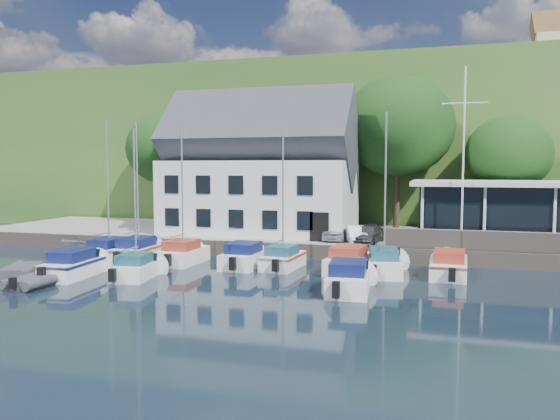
# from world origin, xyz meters

# --- Properties ---
(ground) EXTENTS (180.00, 180.00, 0.00)m
(ground) POSITION_xyz_m (0.00, 0.00, 0.00)
(ground) COLOR black
(ground) RESTS_ON ground
(quay) EXTENTS (60.00, 13.00, 1.00)m
(quay) POSITION_xyz_m (0.00, 17.50, 0.50)
(quay) COLOR gray
(quay) RESTS_ON ground
(quay_face) EXTENTS (60.00, 0.30, 1.00)m
(quay_face) POSITION_xyz_m (0.00, 11.00, 0.50)
(quay_face) COLOR #6B5F55
(quay_face) RESTS_ON ground
(hillside) EXTENTS (160.00, 75.00, 16.00)m
(hillside) POSITION_xyz_m (0.00, 62.00, 8.00)
(hillside) COLOR #274C1C
(hillside) RESTS_ON ground
(field_patch) EXTENTS (50.00, 30.00, 0.30)m
(field_patch) POSITION_xyz_m (8.00, 70.00, 16.15)
(field_patch) COLOR #536331
(field_patch) RESTS_ON hillside
(harbor_building) EXTENTS (14.40, 8.20, 8.70)m
(harbor_building) POSITION_xyz_m (-7.00, 16.50, 5.35)
(harbor_building) COLOR silver
(harbor_building) RESTS_ON quay
(club_pavilion) EXTENTS (13.20, 7.20, 4.10)m
(club_pavilion) POSITION_xyz_m (11.00, 16.00, 3.05)
(club_pavilion) COLOR black
(club_pavilion) RESTS_ON quay
(seawall) EXTENTS (18.00, 0.50, 1.20)m
(seawall) POSITION_xyz_m (12.00, 11.40, 1.60)
(seawall) COLOR #6B5F55
(seawall) RESTS_ON quay
(gangway) EXTENTS (1.20, 6.00, 1.40)m
(gangway) POSITION_xyz_m (-16.50, 9.00, 0.00)
(gangway) COLOR #BCBCC1
(gangway) RESTS_ON ground
(car_silver) EXTENTS (2.19, 3.97, 1.28)m
(car_silver) POSITION_xyz_m (-0.82, 13.73, 1.64)
(car_silver) COLOR silver
(car_silver) RESTS_ON quay
(car_white) EXTENTS (2.02, 3.57, 1.11)m
(car_white) POSITION_xyz_m (0.96, 12.72, 1.56)
(car_white) COLOR silver
(car_white) RESTS_ON quay
(car_dgrey) EXTENTS (2.24, 4.12, 1.13)m
(car_dgrey) POSITION_xyz_m (1.70, 12.80, 1.57)
(car_dgrey) COLOR #313137
(car_dgrey) RESTS_ON quay
(car_blue) EXTENTS (2.31, 4.20, 1.36)m
(car_blue) POSITION_xyz_m (5.82, 13.93, 1.68)
(car_blue) COLOR navy
(car_blue) RESTS_ON quay
(flagpole) EXTENTS (2.68, 0.20, 11.15)m
(flagpole) POSITION_xyz_m (7.61, 11.92, 6.58)
(flagpole) COLOR silver
(flagpole) RESTS_ON quay
(tree_0) EXTENTS (7.36, 7.36, 10.06)m
(tree_0) POSITION_xyz_m (-18.12, 22.31, 6.03)
(tree_0) COLOR black
(tree_0) RESTS_ON quay
(tree_1) EXTENTS (8.68, 8.68, 11.87)m
(tree_1) POSITION_xyz_m (-13.39, 21.32, 6.93)
(tree_1) COLOR black
(tree_1) RESTS_ON quay
(tree_2) EXTENTS (7.91, 7.91, 10.81)m
(tree_2) POSITION_xyz_m (-2.95, 21.65, 6.40)
(tree_2) COLOR black
(tree_2) RESTS_ON quay
(tree_3) EXTENTS (9.10, 9.10, 12.44)m
(tree_3) POSITION_xyz_m (2.88, 22.12, 7.22)
(tree_3) COLOR black
(tree_3) RESTS_ON quay
(tree_4) EXTENTS (6.58, 6.58, 9.00)m
(tree_4) POSITION_xyz_m (11.35, 22.49, 5.50)
(tree_4) COLOR black
(tree_4) RESTS_ON quay
(boat_r1_0) EXTENTS (2.40, 6.75, 8.90)m
(boat_r1_0) POSITION_xyz_m (-14.31, 7.21, 4.45)
(boat_r1_0) COLOR white
(boat_r1_0) RESTS_ON ground
(boat_r1_1) EXTENTS (2.25, 6.34, 9.58)m
(boat_r1_1) POSITION_xyz_m (-12.32, 7.48, 4.79)
(boat_r1_1) COLOR white
(boat_r1_1) RESTS_ON ground
(boat_r1_2) EXTENTS (2.28, 5.51, 9.15)m
(boat_r1_2) POSITION_xyz_m (-9.12, 7.39, 4.58)
(boat_r1_2) COLOR white
(boat_r1_2) RESTS_ON ground
(boat_r1_3) EXTENTS (2.31, 5.75, 1.52)m
(boat_r1_3) POSITION_xyz_m (-4.97, 7.34, 0.76)
(boat_r1_3) COLOR white
(boat_r1_3) RESTS_ON ground
(boat_r1_4) EXTENTS (2.35, 5.32, 8.60)m
(boat_r1_4) POSITION_xyz_m (-2.65, 7.56, 4.30)
(boat_r1_4) COLOR white
(boat_r1_4) RESTS_ON ground
(boat_r1_5) EXTENTS (2.77, 6.14, 1.56)m
(boat_r1_5) POSITION_xyz_m (1.35, 7.41, 0.78)
(boat_r1_5) COLOR white
(boat_r1_5) RESTS_ON ground
(boat_r1_6) EXTENTS (2.83, 6.19, 9.21)m
(boat_r1_6) POSITION_xyz_m (3.34, 7.43, 4.60)
(boat_r1_6) COLOR white
(boat_r1_6) RESTS_ON ground
(boat_r1_7) EXTENTS (2.35, 6.63, 1.46)m
(boat_r1_7) POSITION_xyz_m (6.84, 7.96, 0.73)
(boat_r1_7) COLOR white
(boat_r1_7) RESTS_ON ground
(boat_r2_0) EXTENTS (2.53, 6.53, 1.53)m
(boat_r2_0) POSITION_xyz_m (-13.00, 2.01, 0.76)
(boat_r2_0) COLOR white
(boat_r2_0) RESTS_ON ground
(boat_r2_1) EXTENTS (2.60, 5.12, 8.42)m
(boat_r2_1) POSITION_xyz_m (-9.49, 2.50, 4.21)
(boat_r2_1) COLOR white
(boat_r2_1) RESTS_ON ground
(boat_r2_3) EXTENTS (2.66, 6.10, 1.54)m
(boat_r2_3) POSITION_xyz_m (2.11, 2.52, 0.77)
(boat_r2_3) COLOR white
(boat_r2_3) RESTS_ON ground
(dinghy_0) EXTENTS (3.04, 3.73, 0.75)m
(dinghy_0) POSITION_xyz_m (-16.14, 1.43, 0.38)
(dinghy_0) COLOR #37373C
(dinghy_0) RESTS_ON ground
(dinghy_1) EXTENTS (1.92, 3.20, 0.75)m
(dinghy_1) POSITION_xyz_m (-13.35, -0.74, 0.37)
(dinghy_1) COLOR #37373C
(dinghy_1) RESTS_ON ground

